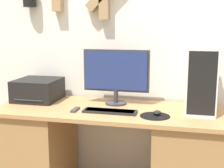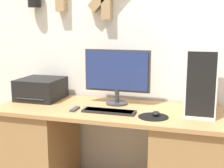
# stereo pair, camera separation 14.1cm
# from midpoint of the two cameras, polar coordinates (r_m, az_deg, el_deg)

# --- Properties ---
(wall_back) EXTENTS (6.40, 0.16, 2.70)m
(wall_back) POSITION_cam_midpoint_polar(r_m,az_deg,el_deg) (2.71, 3.20, 10.88)
(wall_back) COLOR white
(wall_back) RESTS_ON ground_plane
(desk) EXTENTS (1.72, 0.67, 0.72)m
(desk) POSITION_cam_midpoint_polar(r_m,az_deg,el_deg) (2.53, 0.98, -12.05)
(desk) COLOR tan
(desk) RESTS_ON ground_plane
(monitor) EXTENTS (0.54, 0.18, 0.44)m
(monitor) POSITION_cam_midpoint_polar(r_m,az_deg,el_deg) (2.49, 2.56, 1.97)
(monitor) COLOR #333338
(monitor) RESTS_ON desk
(keyboard) EXTENTS (0.40, 0.11, 0.02)m
(keyboard) POSITION_cam_midpoint_polar(r_m,az_deg,el_deg) (2.30, 1.20, -5.00)
(keyboard) COLOR black
(keyboard) RESTS_ON desk
(mousepad) EXTENTS (0.21, 0.21, 0.00)m
(mousepad) POSITION_cam_midpoint_polar(r_m,az_deg,el_deg) (2.22, 9.39, -5.95)
(mousepad) COLOR black
(mousepad) RESTS_ON desk
(mouse) EXTENTS (0.06, 0.08, 0.03)m
(mouse) POSITION_cam_midpoint_polar(r_m,az_deg,el_deg) (2.24, 9.84, -5.32)
(mouse) COLOR black
(mouse) RESTS_ON mousepad
(computer_tower) EXTENTS (0.21, 0.36, 0.49)m
(computer_tower) POSITION_cam_midpoint_polar(r_m,az_deg,el_deg) (2.34, 17.70, 0.63)
(computer_tower) COLOR white
(computer_tower) RESTS_ON desk
(printer) EXTENTS (0.35, 0.36, 0.18)m
(printer) POSITION_cam_midpoint_polar(r_m,az_deg,el_deg) (2.75, -11.43, -0.88)
(printer) COLOR black
(printer) RESTS_ON desk
(remote_control) EXTENTS (0.04, 0.12, 0.02)m
(remote_control) POSITION_cam_midpoint_polar(r_m,az_deg,el_deg) (2.37, -5.12, -4.60)
(remote_control) COLOR #38383D
(remote_control) RESTS_ON desk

